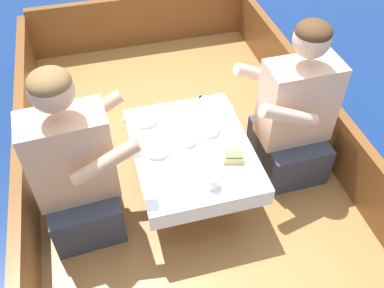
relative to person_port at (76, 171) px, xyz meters
The scene contains 21 objects.
ground_plane 0.94m from the person_port, 17.11° to the left, with size 60.00×60.00×0.00m, color navy.
boat_deck 0.84m from the person_port, 17.11° to the left, with size 1.88×3.17×0.29m, color #9E6B38.
gunwale_port 0.41m from the person_port, 147.53° to the left, with size 0.06×3.17×0.37m, color brown.
gunwale_starboard 1.55m from the person_port, ahead, with size 0.06×3.17×0.37m, color brown.
bow_coaming 1.86m from the person_port, 70.60° to the left, with size 1.76×0.06×0.43m, color brown.
cockpit_table 0.62m from the person_port, ahead, with size 0.63×0.80×0.36m.
person_port is the anchor object (origin of this frame).
person_starboard 1.23m from the person_port, ahead, with size 0.53×0.45×0.99m.
plate_sandwich 0.80m from the person_port, ahead, with size 0.22×0.22×0.01m.
plate_bread 0.55m from the person_port, ahead, with size 0.17×0.17×0.01m.
sandwich 0.80m from the person_port, ahead, with size 0.12×0.10×0.05m.
bowl_port_near 0.75m from the person_port, 11.06° to the left, with size 0.12×0.12×0.04m.
bowl_starboard_near 0.43m from the person_port, ahead, with size 0.14×0.14×0.04m.
bowl_center_far 0.51m from the person_port, 36.91° to the left, with size 0.11×0.11×0.04m.
coffee_cup_port 0.69m from the person_port, 20.82° to the right, with size 0.09×0.07×0.07m.
coffee_cup_starboard 0.61m from the person_port, ahead, with size 0.10×0.07×0.05m.
utensil_spoon_starboard 0.55m from the person_port, 48.48° to the left, with size 0.15×0.11×0.01m.
utensil_fork_port 0.84m from the person_port, 29.48° to the left, with size 0.15×0.12×0.00m.
utensil_knife_port 0.96m from the person_port, 22.71° to the left, with size 0.11×0.15×0.00m.
utensil_knife_starboard 0.44m from the person_port, 11.64° to the right, with size 0.17×0.02×0.00m.
utensil_spoon_center 0.41m from the person_port, 28.49° to the right, with size 0.07×0.17×0.01m.
Camera 1 is at (-0.42, -1.71, 2.29)m, focal length 40.00 mm.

